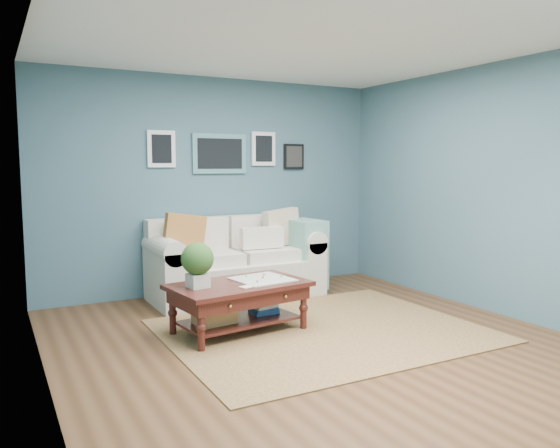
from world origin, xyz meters
TOP-DOWN VIEW (x-y plane):
  - room_shell at (0.00, 0.06)m, footprint 5.00×5.02m
  - area_rug at (0.23, 0.33)m, footprint 2.95×2.36m
  - loveseat at (0.14, 2.03)m, footprint 2.10×0.95m
  - coffee_table at (-0.56, 0.69)m, footprint 1.38×0.91m

SIDE VIEW (x-z plane):
  - area_rug at x=0.23m, z-range 0.00..0.01m
  - coffee_table at x=-0.56m, z-range -0.05..0.85m
  - loveseat at x=0.14m, z-range -0.10..0.98m
  - room_shell at x=0.00m, z-range 0.01..2.71m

